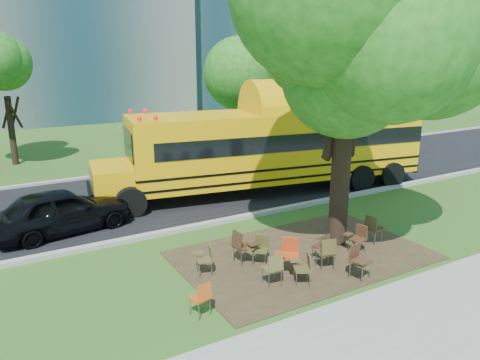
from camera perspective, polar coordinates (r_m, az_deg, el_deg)
ground at (r=13.57m, az=2.95°, el=-9.30°), size 160.00×160.00×0.00m
sidewalk at (r=10.28m, az=19.17°, el=-18.85°), size 60.00×4.00×0.04m
dirt_patch at (r=13.72m, az=7.65°, el=-9.05°), size 7.00×4.50×0.03m
asphalt_road at (r=19.42m, az=-8.36°, el=-1.66°), size 80.00×8.00×0.04m
kerb_near at (r=15.94m, az=-2.95°, el=-5.17°), size 80.00×0.25×0.14m
kerb_far at (r=23.13m, az=-12.18°, el=1.06°), size 80.00×0.25×0.14m
bg_tree_2 at (r=26.40m, az=-26.71°, el=10.65°), size 4.80×4.80×6.62m
bg_tree_3 at (r=28.44m, az=1.22°, el=14.13°), size 5.60×5.60×7.84m
bg_tree_4 at (r=32.60m, az=14.58°, el=12.60°), size 5.00×5.00×6.85m
main_tree at (r=13.61m, az=13.09°, el=16.48°), size 7.20×7.20×9.62m
school_bus at (r=19.41m, az=4.38°, el=4.22°), size 13.81×5.09×3.31m
chair_0 at (r=10.59m, az=-4.66°, el=-13.82°), size 0.55×0.58×0.81m
chair_1 at (r=11.77m, az=4.16°, el=-10.42°), size 0.61×0.52×0.88m
chair_2 at (r=11.94m, az=7.80°, el=-10.24°), size 0.55×0.70×0.85m
chair_3 at (r=12.44m, az=5.98°, el=-8.72°), size 0.82×0.65×0.96m
chair_4 at (r=12.79m, az=10.61°, el=-8.38°), size 0.70×0.54×0.91m
chair_5 at (r=12.46m, az=14.24°, el=-9.19°), size 0.64×0.66×0.94m
chair_6 at (r=14.04m, az=14.18°, el=-6.59°), size 0.58×0.57×0.84m
chair_7 at (r=14.75m, az=16.00°, el=-5.48°), size 0.61×0.60×0.90m
chair_8 at (r=12.38m, az=-4.17°, el=-9.27°), size 0.49×0.63×0.82m
chair_9 at (r=12.91m, az=2.45°, el=-8.11°), size 0.72×0.57×0.84m
chair_10 at (r=12.85m, az=0.24°, el=-7.81°), size 0.60×0.64×0.97m
chair_11 at (r=13.33m, az=10.06°, el=-7.68°), size 0.54×0.57×0.80m
black_car at (r=16.04m, az=-20.91°, el=-3.52°), size 4.58×2.44×1.48m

